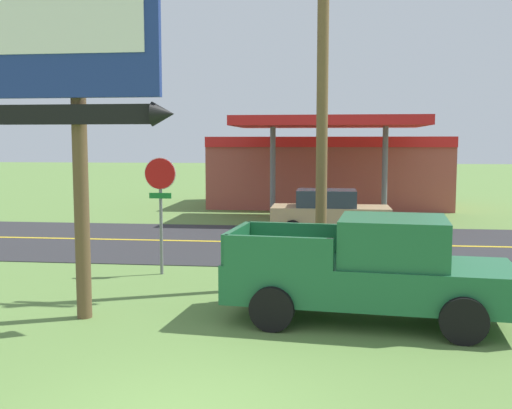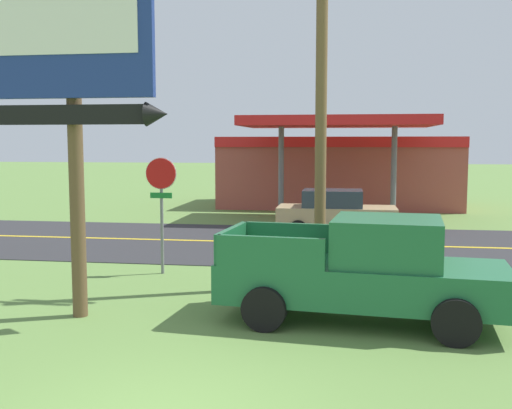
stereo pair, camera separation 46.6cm
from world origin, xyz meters
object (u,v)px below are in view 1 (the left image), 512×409
Objects in this scene: motel_sign at (78,70)px; pickup_green_parked_on_lawn at (371,270)px; stop_sign at (160,195)px; utility_pole at (323,54)px; car_tan_near_lane at (329,212)px; gas_station at (328,169)px.

motel_sign is 1.25× the size of pickup_green_parked_on_lawn.
utility_pole is at bearing -10.06° from stop_sign.
stop_sign is (0.36, 4.01, -2.61)m from motel_sign.
motel_sign is 6.50m from pickup_green_parked_on_lawn.
motel_sign is 5.51m from utility_pole.
car_tan_near_lane is at bearing 94.01° from pickup_green_parked_on_lawn.
gas_station is at bearing 89.46° from utility_pole.
stop_sign is 0.30× the size of utility_pole.
utility_pole is at bearing 109.30° from pickup_green_parked_on_lawn.
car_tan_near_lane is at bearing 67.44° from motel_sign.
motel_sign is at bearing -142.98° from utility_pole.
stop_sign is 17.71m from gas_station.
stop_sign is 5.22m from utility_pole.
utility_pole reaches higher than pickup_green_parked_on_lawn.
utility_pole reaches higher than motel_sign.
gas_station reaches higher than pickup_green_parked_on_lawn.
motel_sign is at bearing -112.56° from car_tan_near_lane.
gas_station is (4.54, 21.21, -2.69)m from motel_sign.
motel_sign is 21.86m from gas_station.
utility_pole reaches higher than car_tan_near_lane.
gas_station is at bearing 76.36° from stop_sign.
utility_pole is 1.85× the size of pickup_green_parked_on_lawn.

